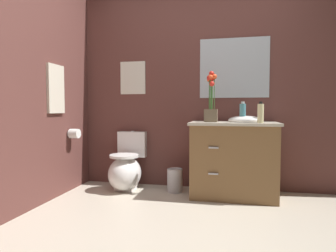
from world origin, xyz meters
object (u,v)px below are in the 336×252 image
Objects in this scene: hanging_towel at (56,89)px; toilet_paper_roll at (74,134)px; toilet at (126,169)px; vanity_cabinet at (233,158)px; flower_vase at (211,104)px; hand_wash_bottle at (261,113)px; lotion_bottle at (243,113)px; wall_mirror at (234,68)px; soap_bottle at (260,116)px; trash_bin at (175,180)px; wall_poster at (133,78)px.

hanging_towel reaches higher than toilet_paper_roll.
toilet is 1.33× the size of hanging_towel.
hanging_towel is (-1.87, -0.44, 0.76)m from vanity_cabinet.
hand_wash_bottle is at bearing -14.10° from flower_vase.
wall_mirror is at bearing 105.91° from lotion_bottle.
flower_vase is (-0.25, -0.04, 0.60)m from vanity_cabinet.
soap_bottle is 0.71m from wall_mirror.
toilet_paper_roll is at bearing -169.51° from trash_bin.
hanging_towel is at bearing -168.30° from lotion_bottle.
wall_mirror is 2.03m from hanging_towel.
vanity_cabinet reaches higher than soap_bottle.
hanging_towel is at bearing -169.95° from soap_bottle.
lotion_bottle reaches higher than hand_wash_bottle.
trash_bin is (-0.92, 0.21, -0.79)m from hand_wash_bottle.
wall_poster is 1.00m from toilet_paper_roll.
wall_mirror is at bearing 90.55° from vanity_cabinet.
flower_vase is 1.12m from wall_poster.
soap_bottle reaches higher than toilet_paper_roll.
vanity_cabinet is at bearing -3.80° from trash_bin.
soap_bottle is 1.39× the size of toilet_paper_roll.
hand_wash_bottle reaches higher than toilet.
soap_bottle is 2.10m from toilet_paper_roll.
lotion_bottle reaches higher than soap_bottle.
toilet is 1.28m from flower_vase.
vanity_cabinet is 0.54m from soap_bottle.
wall_mirror reaches higher than lotion_bottle.
hand_wash_bottle reaches higher than soap_bottle.
soap_bottle is at bearing -6.16° from trash_bin.
lotion_bottle is 0.54× the size of wall_poster.
wall_poster is (-1.26, 0.29, 0.94)m from vanity_cabinet.
wall_poster reaches higher than toilet.
vanity_cabinet is at bearing 168.17° from soap_bottle.
trash_bin is (0.59, 0.02, -0.11)m from toilet.
trash_bin is (-0.75, 0.07, -0.79)m from lotion_bottle.
lotion_bottle is (-0.18, 0.03, 0.03)m from soap_bottle.
hanging_towel is 4.73× the size of toilet_paper_roll.
lotion_bottle is (0.34, 0.01, -0.10)m from flower_vase.
toilet_paper_roll is at bearing 78.37° from hanging_towel.
wall_mirror is (0.66, 0.25, 1.31)m from trash_bin.
wall_mirror is (1.25, 0.00, 0.09)m from wall_poster.
toilet_paper_roll is (0.06, 0.27, -0.50)m from hanging_towel.
lotion_bottle is 1.45m from wall_poster.
hand_wash_bottle is 0.27× the size of wall_mirror.
soap_bottle is at bearing -52.02° from wall_mirror.
hanging_towel is (-0.62, -0.46, 0.94)m from toilet.
trash_bin is at bearing 169.11° from flower_vase.
hanging_towel reaches higher than soap_bottle.
soap_bottle is (0.52, -0.02, -0.13)m from flower_vase.
toilet_paper_roll reaches higher than toilet.
hand_wash_bottle is at bearing 7.30° from hanging_towel.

